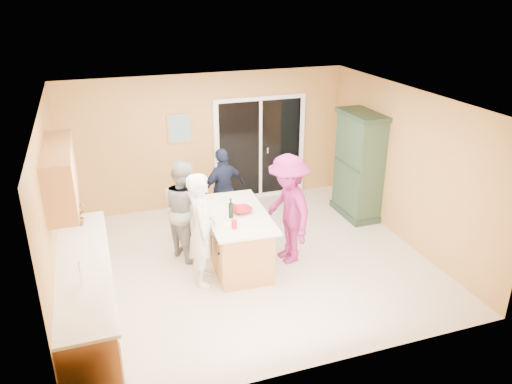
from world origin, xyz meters
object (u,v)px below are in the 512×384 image
object	(u,v)px
woman_white	(203,229)
woman_magenta	(288,209)
green_hutch	(358,166)
woman_grey	(184,209)
woman_navy	(224,189)
kitchen_island	(237,240)

from	to	relation	value
woman_white	woman_magenta	size ratio (longest dim) A/B	0.97
green_hutch	woman_grey	size ratio (longest dim) A/B	1.23
woman_grey	woman_navy	bearing A→B (deg)	-71.13
kitchen_island	woman_grey	world-z (taller)	woman_grey
woman_white	woman_grey	distance (m)	0.88
kitchen_island	woman_grey	bearing A→B (deg)	144.18
woman_navy	kitchen_island	bearing A→B (deg)	62.85
kitchen_island	woman_grey	xyz separation A→B (m)	(-0.70, 0.56, 0.39)
green_hutch	woman_grey	distance (m)	3.42
green_hutch	woman_navy	xyz separation A→B (m)	(-2.53, 0.27, -0.22)
woman_grey	woman_magenta	distance (m)	1.64
woman_grey	woman_magenta	world-z (taller)	woman_magenta
green_hutch	woman_navy	size ratio (longest dim) A/B	1.33
woman_white	woman_grey	xyz separation A→B (m)	(-0.09, 0.87, -0.05)
woman_white	woman_navy	xyz separation A→B (m)	(0.76, 1.62, -0.11)
kitchen_island	woman_grey	distance (m)	0.98
kitchen_island	green_hutch	size ratio (longest dim) A/B	0.87
woman_white	kitchen_island	bearing A→B (deg)	-46.55
green_hutch	woman_white	world-z (taller)	green_hutch
woman_grey	green_hutch	bearing A→B (deg)	-104.36
kitchen_island	woman_navy	world-z (taller)	woman_navy
woman_grey	woman_navy	distance (m)	1.14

